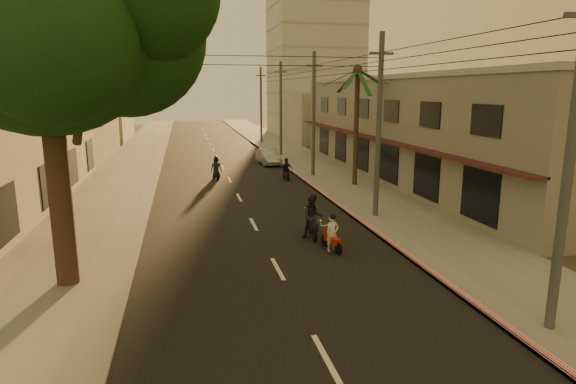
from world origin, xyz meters
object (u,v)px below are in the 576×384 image
palm_tree (358,77)px  scooter_mid_b (286,170)px  parked_car (268,157)px  broadleaf_tree (57,15)px  scooter_red (332,234)px  scooter_far_a (216,169)px  scooter_mid_a (313,218)px

palm_tree → scooter_mid_b: palm_tree is taller
scooter_mid_b → parked_car: scooter_mid_b is taller
broadleaf_tree → scooter_red: 12.07m
scooter_far_a → scooter_mid_b: bearing=-20.4°
palm_tree → scooter_far_a: (-8.89, 4.56, -6.39)m
palm_tree → scooter_mid_a: palm_tree is taller
scooter_red → scooter_mid_b: bearing=72.8°
broadleaf_tree → scooter_red: (9.12, 1.37, -7.78)m
broadleaf_tree → scooter_mid_a: (8.83, 3.24, -7.58)m
palm_tree → parked_car: bearing=110.6°
scooter_red → scooter_far_a: scooter_far_a is taller
scooter_red → scooter_mid_a: size_ratio=0.78×
broadleaf_tree → palm_tree: bearing=43.5°
scooter_mid_a → parked_car: 21.35m
scooter_red → parked_car: scooter_red is taller
scooter_red → scooter_far_a: size_ratio=0.91×
palm_tree → scooter_mid_b: (-4.03, 3.11, -6.43)m
broadleaf_tree → scooter_mid_a: 12.07m
broadleaf_tree → scooter_mid_b: 21.45m
palm_tree → scooter_mid_b: size_ratio=5.03×
scooter_mid_a → scooter_far_a: bearing=108.5°
scooter_mid_b → scooter_far_a: bearing=161.0°
scooter_mid_a → scooter_mid_b: scooter_mid_a is taller
palm_tree → scooter_mid_b: 8.20m
scooter_mid_b → scooter_mid_a: bearing=-99.7°
broadleaf_tree → parked_car: 27.82m
scooter_mid_b → scooter_red: bearing=-97.8°
palm_tree → scooter_mid_a: (-5.78, -10.62, -6.25)m
scooter_red → scooter_mid_b: 15.66m
broadleaf_tree → palm_tree: (14.61, 13.86, -1.33)m
broadleaf_tree → palm_tree: size_ratio=1.48×
scooter_far_a → parked_car: (4.89, 6.10, -0.09)m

